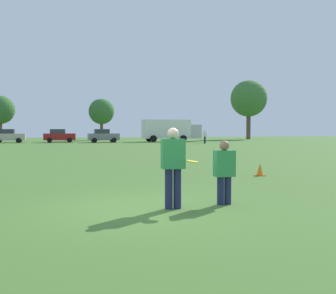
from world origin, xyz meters
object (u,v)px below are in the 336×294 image
(traffic_cone, at_px, (260,170))
(parked_car_mid_left, at_px, (8,136))
(player_defender, at_px, (224,169))
(frisbee, at_px, (192,162))
(box_truck, at_px, (170,130))
(parked_car_center, at_px, (59,136))
(bystander_sideline_watcher, at_px, (205,136))
(parked_car_mid_right, at_px, (103,136))
(player_thrower, at_px, (173,163))

(traffic_cone, xyz_separation_m, parked_car_mid_left, (-13.52, 43.32, 0.69))
(player_defender, bearing_deg, frisbee, -158.32)
(box_truck, bearing_deg, parked_car_center, 177.47)
(player_defender, height_order, bystander_sideline_watcher, bystander_sideline_watcher)
(player_defender, xyz_separation_m, bystander_sideline_watcher, (14.33, 38.48, 0.16))
(parked_car_mid_left, height_order, parked_car_center, same)
(frisbee, relative_size, parked_car_mid_right, 0.07)
(traffic_cone, relative_size, box_truck, 0.06)
(bystander_sideline_watcher, bearing_deg, player_thrower, -111.99)
(traffic_cone, distance_m, box_truck, 43.02)
(traffic_cone, height_order, box_truck, box_truck)
(player_thrower, xyz_separation_m, box_truck, (13.50, 47.18, 0.76))
(player_thrower, height_order, parked_car_mid_right, parked_car_mid_right)
(player_thrower, distance_m, player_defender, 1.29)
(traffic_cone, relative_size, parked_car_mid_right, 0.11)
(parked_car_mid_left, bearing_deg, traffic_cone, -72.67)
(traffic_cone, bearing_deg, player_thrower, -134.01)
(box_truck, relative_size, bystander_sideline_watcher, 4.93)
(traffic_cone, distance_m, bystander_sideline_watcher, 35.24)
(player_defender, relative_size, traffic_cone, 3.07)
(player_defender, relative_size, parked_car_center, 0.35)
(player_defender, distance_m, parked_car_mid_left, 49.24)
(parked_car_mid_left, xyz_separation_m, parked_car_center, (6.53, -0.51, 0.00))
(frisbee, xyz_separation_m, parked_car_center, (-2.47, 48.08, -0.12))
(player_defender, xyz_separation_m, frisbee, (-0.90, -0.36, 0.22))
(parked_car_center, relative_size, bystander_sideline_watcher, 2.44)
(frisbee, bearing_deg, parked_car_mid_right, 85.91)
(parked_car_mid_left, bearing_deg, player_defender, -78.40)
(player_thrower, relative_size, parked_car_mid_left, 0.42)
(frisbee, bearing_deg, traffic_cone, 49.40)
(player_thrower, distance_m, parked_car_center, 47.91)
(player_thrower, bearing_deg, box_truck, 74.03)
(parked_car_mid_left, height_order, bystander_sideline_watcher, parked_car_mid_left)
(player_thrower, xyz_separation_m, bystander_sideline_watcher, (15.60, 38.63, -0.02))
(player_thrower, bearing_deg, parked_car_mid_right, 85.44)
(player_defender, xyz_separation_m, parked_car_mid_left, (-9.90, 48.23, 0.11))
(parked_car_mid_right, bearing_deg, player_defender, -93.01)
(parked_car_mid_left, bearing_deg, parked_car_center, -4.49)
(frisbee, height_order, box_truck, box_truck)
(player_defender, relative_size, box_truck, 0.17)
(traffic_cone, bearing_deg, parked_car_center, 99.27)
(traffic_cone, bearing_deg, parked_car_mid_right, 91.66)
(player_defender, relative_size, parked_car_mid_right, 0.35)
(parked_car_center, distance_m, box_truck, 15.64)
(traffic_cone, bearing_deg, player_defender, -126.37)
(player_thrower, height_order, traffic_cone, player_thrower)
(player_thrower, bearing_deg, frisbee, -29.93)
(player_thrower, height_order, bystander_sideline_watcher, player_thrower)
(parked_car_center, xyz_separation_m, parked_car_mid_right, (5.79, -1.57, 0.00))
(parked_car_mid_right, bearing_deg, bystander_sideline_watcher, -32.78)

